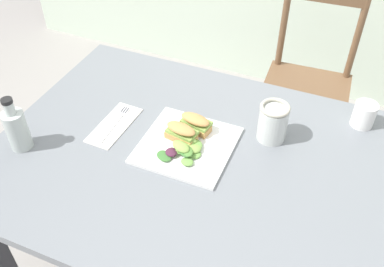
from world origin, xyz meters
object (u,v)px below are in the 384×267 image
dining_table (194,184)px  sandwich_half_front (181,132)px  mason_jar_iced_tea (273,124)px  cup_extra_side (364,115)px  fork_on_napkin (117,121)px  chair_wooden_far (307,85)px  bottle_cold_brew (17,131)px  plate_lunch (187,145)px  sandwich_half_back (196,123)px

dining_table → sandwich_half_front: 0.18m
mason_jar_iced_tea → cup_extra_side: size_ratio=1.54×
sandwich_half_front → fork_on_napkin: sandwich_half_front is taller
chair_wooden_far → bottle_cold_brew: 1.35m
chair_wooden_far → fork_on_napkin: (-0.50, -0.88, 0.30)m
sandwich_half_front → plate_lunch: bearing=-29.3°
chair_wooden_far → plate_lunch: chair_wooden_far is taller
sandwich_half_back → bottle_cold_brew: bottle_cold_brew is taller
chair_wooden_far → bottle_cold_brew: size_ratio=4.75×
plate_lunch → sandwich_half_back: bearing=91.2°
dining_table → bottle_cold_brew: bottle_cold_brew is taller
bottle_cold_brew → cup_extra_side: size_ratio=2.23×
sandwich_half_front → bottle_cold_brew: bottle_cold_brew is taller
dining_table → fork_on_napkin: size_ratio=6.64×
plate_lunch → sandwich_half_front: (-0.02, 0.01, 0.03)m
plate_lunch → cup_extra_side: 0.58m
chair_wooden_far → bottle_cold_brew: bearing=-123.1°
cup_extra_side → chair_wooden_far: bearing=113.2°
plate_lunch → mason_jar_iced_tea: bearing=31.7°
sandwich_half_back → bottle_cold_brew: (-0.47, -0.27, 0.02)m
dining_table → plate_lunch: (-0.04, 0.04, 0.13)m
fork_on_napkin → cup_extra_side: cup_extra_side is taller
sandwich_half_front → fork_on_napkin: bearing=179.9°
cup_extra_side → sandwich_half_front: bearing=-149.2°
bottle_cold_brew → mason_jar_iced_tea: size_ratio=1.44×
fork_on_napkin → cup_extra_side: size_ratio=2.25×
fork_on_napkin → mason_jar_iced_tea: mason_jar_iced_tea is taller
fork_on_napkin → cup_extra_side: bearing=22.2°
chair_wooden_far → mason_jar_iced_tea: chair_wooden_far is taller
sandwich_half_front → bottle_cold_brew: 0.50m
fork_on_napkin → dining_table: bearing=-9.4°
dining_table → chair_wooden_far: bearing=77.8°
sandwich_half_front → bottle_cold_brew: size_ratio=0.58×
chair_wooden_far → mason_jar_iced_tea: (-0.01, -0.75, 0.35)m
sandwich_half_back → mason_jar_iced_tea: (0.23, 0.07, 0.02)m
mason_jar_iced_tea → plate_lunch: bearing=-148.3°
bottle_cold_brew → dining_table: bearing=17.7°
fork_on_napkin → bottle_cold_brew: (-0.21, -0.21, 0.06)m
sandwich_half_front → cup_extra_side: cup_extra_side is taller
plate_lunch → cup_extra_side: cup_extra_side is taller
chair_wooden_far → sandwich_half_back: bearing=-106.3°
dining_table → fork_on_napkin: (-0.30, 0.05, 0.13)m
dining_table → sandwich_half_back: sandwich_half_back is taller
chair_wooden_far → mason_jar_iced_tea: 0.83m
plate_lunch → sandwich_half_back: (-0.00, 0.07, 0.03)m
dining_table → cup_extra_side: cup_extra_side is taller
fork_on_napkin → sandwich_half_front: bearing=-0.1°
fork_on_napkin → mason_jar_iced_tea: bearing=14.6°
chair_wooden_far → sandwich_half_front: (-0.26, -0.88, 0.33)m
sandwich_half_front → fork_on_napkin: 0.24m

